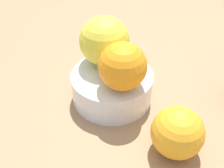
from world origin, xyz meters
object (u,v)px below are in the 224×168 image
orange_in_bowl_0 (104,41)px  orange_in_bowl_1 (120,67)px  orange_loose_0 (177,133)px  fruit_bowl (112,87)px

orange_in_bowl_0 → orange_in_bowl_1: orange_in_bowl_0 is taller
orange_in_bowl_1 → orange_loose_0: 12.38cm
orange_in_bowl_1 → orange_loose_0: bearing=104.3°
orange_in_bowl_1 → orange_loose_0: size_ratio=1.00×
fruit_bowl → orange_in_bowl_1: bearing=81.7°
orange_in_bowl_0 → orange_in_bowl_1: (1.14, 6.97, -0.47)cm
fruit_bowl → orange_in_bowl_0: orange_in_bowl_0 is taller
orange_loose_0 → orange_in_bowl_1: bearing=-75.7°
fruit_bowl → orange_loose_0: orange_loose_0 is taller
fruit_bowl → orange_in_bowl_0: bearing=-100.2°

